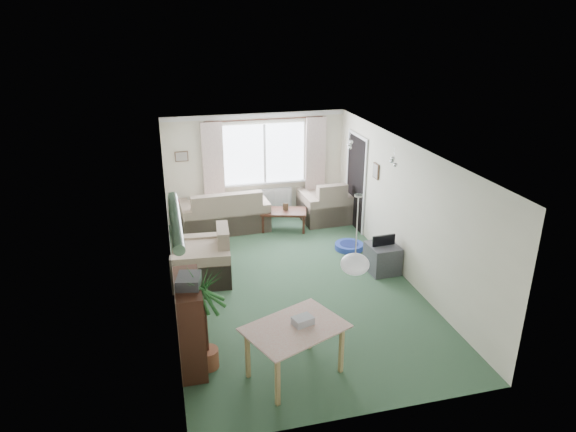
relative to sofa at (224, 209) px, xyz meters
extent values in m
plane|color=#2F4E36|center=(0.80, -2.75, -0.46)|extent=(6.50, 6.50, 0.00)
cube|color=white|center=(1.00, 0.48, 1.04)|extent=(1.80, 0.03, 1.30)
cube|color=black|center=(1.00, 0.40, 1.81)|extent=(2.60, 0.03, 0.03)
cube|color=beige|center=(-0.15, 0.38, 0.81)|extent=(0.45, 0.08, 2.00)
cube|color=beige|center=(2.15, 0.38, 0.81)|extent=(0.45, 0.08, 2.00)
cube|color=white|center=(1.00, 0.44, -0.06)|extent=(1.20, 0.10, 0.55)
cube|color=black|center=(2.79, -0.55, 0.54)|extent=(0.03, 0.95, 2.00)
sphere|color=white|center=(1.00, -5.05, 1.02)|extent=(0.36, 0.36, 0.36)
cylinder|color=#196626|center=(-1.12, -5.05, 1.82)|extent=(1.60, 1.60, 0.12)
sphere|color=silver|center=(2.10, -1.85, 1.76)|extent=(0.20, 0.20, 0.20)
sphere|color=silver|center=(2.40, -3.05, 1.76)|extent=(0.20, 0.20, 0.20)
cube|color=brown|center=(-0.80, 0.48, 1.09)|extent=(0.28, 0.03, 0.22)
cube|color=brown|center=(2.78, -1.55, 1.09)|extent=(0.03, 0.24, 0.30)
cube|color=beige|center=(0.00, 0.00, 0.00)|extent=(1.89, 1.06, 0.92)
cube|color=#B4AB88|center=(2.28, -0.02, 0.01)|extent=(1.10, 1.05, 0.95)
cube|color=tan|center=(-0.70, -2.16, 0.01)|extent=(1.09, 1.14, 0.95)
cube|color=black|center=(1.23, -0.36, -0.24)|extent=(1.08, 0.78, 0.43)
cube|color=brown|center=(1.28, -0.34, 0.05)|extent=(0.12, 0.06, 0.16)
cube|color=black|center=(-1.04, -4.50, 0.14)|extent=(0.33, 0.99, 1.21)
cube|color=#333337|center=(-1.02, -4.60, 0.82)|extent=(0.35, 0.40, 0.14)
cylinder|color=#1F5B2E|center=(-0.85, -4.66, 0.26)|extent=(0.62, 0.62, 1.44)
cube|color=#A37D58|center=(0.23, -5.09, -0.11)|extent=(1.32, 1.12, 0.70)
cube|color=#B0ADB8|center=(0.34, -5.05, 0.30)|extent=(0.29, 0.25, 0.12)
cube|color=#3B3B40|center=(2.50, -2.69, -0.20)|extent=(0.54, 0.59, 0.51)
cylinder|color=#21439A|center=(2.26, -1.65, -0.40)|extent=(0.68, 0.68, 0.11)
camera|label=1|loc=(-1.19, -10.37, 3.90)|focal=32.00mm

